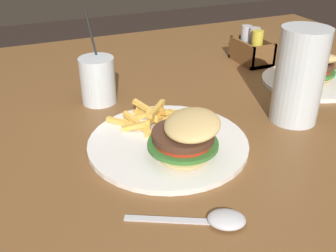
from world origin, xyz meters
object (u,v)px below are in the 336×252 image
object	(u,v)px
juice_glass	(98,82)
meal_plate_far	(311,73)
beer_glass	(299,80)
meal_plate_near	(175,139)
condiment_caddy	(252,49)
spoon	(221,220)

from	to	relation	value
juice_glass	meal_plate_far	bearing A→B (deg)	78.13
beer_glass	meal_plate_far	bearing A→B (deg)	130.14
meal_plate_near	condiment_caddy	world-z (taller)	condiment_caddy
spoon	condiment_caddy	size ratio (longest dim) A/B	1.37
meal_plate_near	spoon	world-z (taller)	meal_plate_near
beer_glass	spoon	bearing A→B (deg)	-54.25
meal_plate_near	meal_plate_far	world-z (taller)	meal_plate_far
condiment_caddy	beer_glass	bearing A→B (deg)	-19.48
juice_glass	meal_plate_far	world-z (taller)	juice_glass
beer_glass	condiment_caddy	bearing A→B (deg)	160.52
meal_plate_near	condiment_caddy	size ratio (longest dim) A/B	2.48
juice_glass	spoon	bearing A→B (deg)	6.81
meal_plate_near	condiment_caddy	xyz separation A→B (m)	(-0.34, 0.38, 0.01)
beer_glass	meal_plate_far	size ratio (longest dim) A/B	0.83
meal_plate_near	condiment_caddy	distance (m)	0.51
beer_glass	condiment_caddy	distance (m)	0.35
beer_glass	juice_glass	world-z (taller)	juice_glass
juice_glass	condiment_caddy	xyz separation A→B (m)	(-0.08, 0.45, -0.01)
juice_glass	meal_plate_far	xyz separation A→B (m)	(0.10, 0.50, -0.02)
meal_plate_far	beer_glass	bearing A→B (deg)	-49.86
beer_glass	spoon	distance (m)	0.36
meal_plate_near	meal_plate_far	distance (m)	0.45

